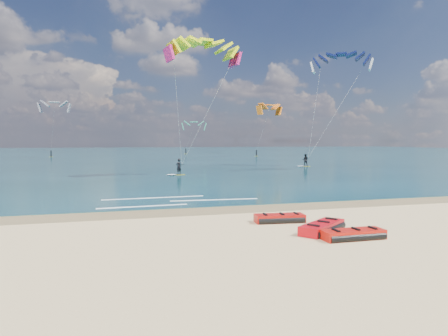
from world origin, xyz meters
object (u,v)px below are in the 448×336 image
(packed_kite_mid, at_px, (279,222))
(kitesurfer_main, at_px, (192,100))
(packed_kite_right, at_px, (322,232))
(packed_kite_left, at_px, (353,239))
(kitesurfer_far, at_px, (326,100))

(packed_kite_mid, relative_size, kitesurfer_main, 0.17)
(packed_kite_right, relative_size, kitesurfer_main, 0.19)
(packed_kite_left, distance_m, packed_kite_right, 1.42)
(packed_kite_mid, bearing_deg, kitesurfer_main, 95.30)
(packed_kite_left, distance_m, packed_kite_mid, 3.77)
(kitesurfer_main, distance_m, kitesurfer_far, 22.90)
(packed_kite_left, height_order, packed_kite_right, packed_kite_right)
(packed_kite_right, height_order, kitesurfer_far, kitesurfer_far)
(packed_kite_mid, height_order, packed_kite_right, packed_kite_right)
(kitesurfer_main, height_order, kitesurfer_far, kitesurfer_far)
(packed_kite_right, bearing_deg, packed_kite_left, -104.50)
(packed_kite_left, distance_m, kitesurfer_main, 27.30)
(kitesurfer_far, bearing_deg, kitesurfer_main, -131.57)
(packed_kite_left, relative_size, kitesurfer_far, 0.15)
(packed_kite_mid, relative_size, packed_kite_right, 0.88)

